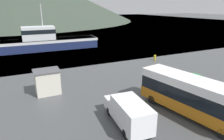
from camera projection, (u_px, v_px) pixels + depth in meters
water_surface at (34, 20)px, 136.86m from camera, size 240.00×240.00×0.00m
tour_bus at (192, 95)px, 17.53m from camera, size 4.29×10.32×3.45m
delivery_van at (128, 112)px, 16.19m from camera, size 2.55×5.92×2.29m
fishing_boat at (47, 41)px, 44.60m from camera, size 21.45×5.48×9.82m
storage_bin at (194, 80)px, 24.46m from camera, size 1.44×1.31×1.38m
dock_kiosk at (47, 82)px, 22.20m from camera, size 2.80×2.27×2.72m
mooring_bollard at (155, 57)px, 36.07m from camera, size 0.43×0.43×1.00m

